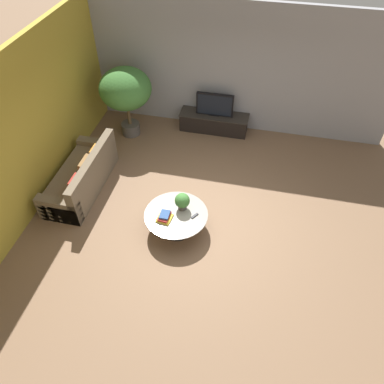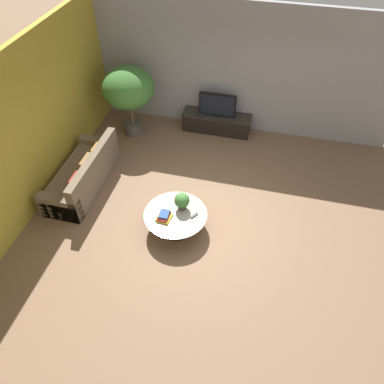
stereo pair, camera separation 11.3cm
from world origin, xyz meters
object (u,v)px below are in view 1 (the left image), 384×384
media_console (214,122)px  coffee_table (176,218)px  couch_by_wall (82,177)px  television (215,105)px  potted_plant_tabletop (182,201)px  potted_palm_tall (126,90)px

media_console → coffee_table: (-0.11, -3.28, 0.05)m
media_console → couch_by_wall: (-2.29, -2.63, 0.05)m
media_console → couch_by_wall: size_ratio=0.82×
television → couch_by_wall: 3.51m
coffee_table → potted_plant_tabletop: potted_plant_tabletop is taller
potted_palm_tall → media_console: bearing=16.6°
couch_by_wall → potted_palm_tall: bearing=171.0°
potted_palm_tall → potted_plant_tabletop: potted_palm_tall is taller
television → potted_plant_tabletop: (-0.03, -3.11, -0.14)m
potted_palm_tall → potted_plant_tabletop: size_ratio=4.89×
potted_plant_tabletop → couch_by_wall: bearing=168.0°
media_console → potted_palm_tall: 2.26m
television → potted_plant_tabletop: bearing=-90.6°
couch_by_wall → potted_palm_tall: potted_palm_tall is taller
media_console → couch_by_wall: bearing=-131.0°
couch_by_wall → potted_plant_tabletop: bearing=78.0°
coffee_table → couch_by_wall: couch_by_wall is taller
media_console → television: size_ratio=1.89×
couch_by_wall → potted_plant_tabletop: (2.25, -0.48, 0.30)m
couch_by_wall → potted_palm_tall: (0.32, 2.05, 0.89)m
coffee_table → couch_by_wall: bearing=163.4°
media_console → potted_plant_tabletop: size_ratio=4.84×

